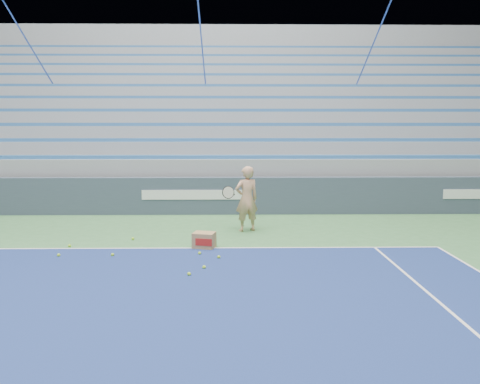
{
  "coord_description": "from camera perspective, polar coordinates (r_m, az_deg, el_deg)",
  "views": [
    {
      "loc": [
        1.06,
        2.15,
        2.59
      ],
      "look_at": [
        1.23,
        12.38,
        1.15
      ],
      "focal_mm": 35.0,
      "sensor_mm": 36.0,
      "label": 1
    }
  ],
  "objects": [
    {
      "name": "ball_box",
      "position": [
        10.09,
        -4.39,
        -5.89
      ],
      "size": [
        0.52,
        0.45,
        0.34
      ],
      "color": "#9E784C",
      "rests_on": "ground"
    },
    {
      "name": "tennis_ball_6",
      "position": [
        9.32,
        -2.6,
        -7.92
      ],
      "size": [
        0.07,
        0.07,
        0.07
      ],
      "primitive_type": "sphere",
      "color": "#A9DF2D",
      "rests_on": "ground"
    },
    {
      "name": "tennis_ball_4",
      "position": [
        10.81,
        -20.07,
        -6.16
      ],
      "size": [
        0.07,
        0.07,
        0.07
      ],
      "primitive_type": "sphere",
      "color": "#A9DF2D",
      "rests_on": "ground"
    },
    {
      "name": "tennis_player",
      "position": [
        11.55,
        0.79,
        -0.84
      ],
      "size": [
        0.95,
        0.9,
        1.62
      ],
      "color": "tan",
      "rests_on": "ground"
    },
    {
      "name": "tennis_ball_1",
      "position": [
        8.69,
        -4.4,
        -9.12
      ],
      "size": [
        0.07,
        0.07,
        0.07
      ],
      "primitive_type": "sphere",
      "color": "#A9DF2D",
      "rests_on": "ground"
    },
    {
      "name": "tennis_ball_5",
      "position": [
        9.61,
        -4.95,
        -7.44
      ],
      "size": [
        0.07,
        0.07,
        0.07
      ],
      "primitive_type": "sphere",
      "color": "#A9DF2D",
      "rests_on": "ground"
    },
    {
      "name": "tennis_ball_3",
      "position": [
        11.06,
        -12.93,
        -5.56
      ],
      "size": [
        0.07,
        0.07,
        0.07
      ],
      "primitive_type": "sphere",
      "color": "#A9DF2D",
      "rests_on": "ground"
    },
    {
      "name": "tennis_ball_0",
      "position": [
        10.11,
        -21.23,
        -7.19
      ],
      "size": [
        0.07,
        0.07,
        0.07
      ],
      "primitive_type": "sphere",
      "color": "#A9DF2D",
      "rests_on": "ground"
    },
    {
      "name": "sponsor_barrier",
      "position": [
        13.92,
        -5.27,
        -0.45
      ],
      "size": [
        30.0,
        0.32,
        1.1
      ],
      "color": "#374354",
      "rests_on": "ground"
    },
    {
      "name": "tennis_ball_2",
      "position": [
        8.33,
        -6.22,
        -9.91
      ],
      "size": [
        0.07,
        0.07,
        0.07
      ],
      "primitive_type": "sphere",
      "color": "#A9DF2D",
      "rests_on": "ground"
    },
    {
      "name": "tennis_ball_7",
      "position": [
        9.81,
        -15.28,
        -7.39
      ],
      "size": [
        0.07,
        0.07,
        0.07
      ],
      "primitive_type": "sphere",
      "color": "#A9DF2D",
      "rests_on": "ground"
    },
    {
      "name": "bleachers",
      "position": [
        19.48,
        -4.08,
        7.31
      ],
      "size": [
        31.0,
        9.15,
        7.3
      ],
      "color": "gray",
      "rests_on": "ground"
    }
  ]
}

